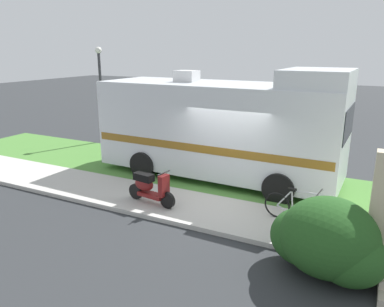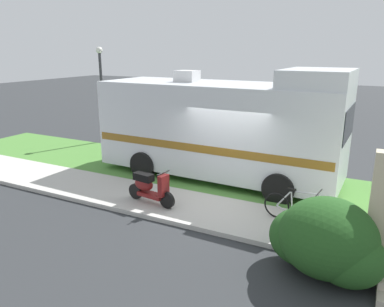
{
  "view_description": "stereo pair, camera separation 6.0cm",
  "coord_description": "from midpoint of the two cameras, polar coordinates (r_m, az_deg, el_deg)",
  "views": [
    {
      "loc": [
        3.73,
        -9.28,
        4.11
      ],
      "look_at": [
        -1.11,
        0.3,
        1.1
      ],
      "focal_mm": 34.64,
      "sensor_mm": 36.0,
      "label": 1
    },
    {
      "loc": [
        3.78,
        -9.26,
        4.11
      ],
      "look_at": [
        -1.11,
        0.3,
        1.1
      ],
      "focal_mm": 34.64,
      "sensor_mm": 36.0,
      "label": 2
    }
  ],
  "objects": [
    {
      "name": "ground_plane",
      "position": [
        10.81,
        4.72,
        -6.73
      ],
      "size": [
        80.0,
        80.0,
        0.0
      ],
      "primitive_type": "plane",
      "color": "#2D3033"
    },
    {
      "name": "sidewalk",
      "position": [
        9.78,
        2.0,
        -8.82
      ],
      "size": [
        24.0,
        2.0,
        0.12
      ],
      "color": "beige",
      "rests_on": "ground"
    },
    {
      "name": "grass_strip",
      "position": [
        12.11,
        7.46,
        -4.12
      ],
      "size": [
        24.0,
        3.4,
        0.08
      ],
      "color": "#4C8438",
      "rests_on": "ground"
    },
    {
      "name": "motorhome_rv",
      "position": [
        11.96,
        4.73,
        4.06
      ],
      "size": [
        7.83,
        2.9,
        3.61
      ],
      "color": "silver",
      "rests_on": "ground"
    },
    {
      "name": "scooter",
      "position": [
        10.01,
        -6.46,
        -5.11
      ],
      "size": [
        1.55,
        0.53,
        0.97
      ],
      "color": "black",
      "rests_on": "ground"
    },
    {
      "name": "bicycle",
      "position": [
        9.21,
        16.18,
        -8.15
      ],
      "size": [
        1.69,
        0.52,
        0.88
      ],
      "color": "black",
      "rests_on": "ground"
    },
    {
      "name": "pickup_truck_near",
      "position": [
        16.85,
        2.11,
        4.94
      ],
      "size": [
        5.86,
        2.23,
        1.84
      ],
      "color": "#B7B29E",
      "rests_on": "ground"
    },
    {
      "name": "bush_by_porch",
      "position": [
        7.43,
        20.09,
        -12.57
      ],
      "size": [
        2.13,
        1.6,
        1.51
      ],
      "color": "#23511E",
      "rests_on": "ground"
    },
    {
      "name": "bottle_spare",
      "position": [
        8.65,
        24.0,
        -12.57
      ],
      "size": [
        0.07,
        0.07,
        0.23
      ],
      "color": "navy",
      "rests_on": "ground"
    },
    {
      "name": "street_lamp_post",
      "position": [
        17.02,
        -13.65,
        10.05
      ],
      "size": [
        0.28,
        0.28,
        4.24
      ],
      "color": "#333338",
      "rests_on": "ground"
    }
  ]
}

